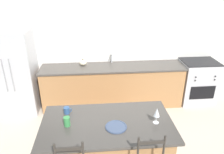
{
  "coord_description": "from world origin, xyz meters",
  "views": [
    {
      "loc": [
        -0.39,
        -3.91,
        2.63
      ],
      "look_at": [
        -0.1,
        -0.61,
        1.11
      ],
      "focal_mm": 35.0,
      "sensor_mm": 36.0,
      "label": 1
    }
  ],
  "objects_px": {
    "wine_glass": "(157,113)",
    "tumbler_cup": "(67,121)",
    "refrigerator": "(15,72)",
    "pumpkin_decoration": "(83,63)",
    "coffee_mug": "(67,110)",
    "dinner_plate": "(116,127)",
    "oven_range": "(197,81)"
  },
  "relations": [
    {
      "from": "oven_range",
      "to": "wine_glass",
      "type": "height_order",
      "value": "wine_glass"
    },
    {
      "from": "coffee_mug",
      "to": "pumpkin_decoration",
      "type": "distance_m",
      "value": 1.8
    },
    {
      "from": "refrigerator",
      "to": "coffee_mug",
      "type": "relative_size",
      "value": 15.38
    },
    {
      "from": "refrigerator",
      "to": "coffee_mug",
      "type": "xyz_separation_m",
      "value": [
        1.22,
        -1.65,
        0.09
      ]
    },
    {
      "from": "dinner_plate",
      "to": "pumpkin_decoration",
      "type": "bearing_deg",
      "value": 102.47
    },
    {
      "from": "coffee_mug",
      "to": "pumpkin_decoration",
      "type": "bearing_deg",
      "value": 84.74
    },
    {
      "from": "oven_range",
      "to": "dinner_plate",
      "type": "xyz_separation_m",
      "value": [
        -2.06,
        -2.05,
        0.44
      ]
    },
    {
      "from": "wine_glass",
      "to": "tumbler_cup",
      "type": "bearing_deg",
      "value": 178.13
    },
    {
      "from": "wine_glass",
      "to": "tumbler_cup",
      "type": "xyz_separation_m",
      "value": [
        -1.14,
        0.04,
        -0.09
      ]
    },
    {
      "from": "refrigerator",
      "to": "dinner_plate",
      "type": "bearing_deg",
      "value": -47.34
    },
    {
      "from": "dinner_plate",
      "to": "coffee_mug",
      "type": "height_order",
      "value": "coffee_mug"
    },
    {
      "from": "dinner_plate",
      "to": "coffee_mug",
      "type": "bearing_deg",
      "value": 149.88
    },
    {
      "from": "dinner_plate",
      "to": "tumbler_cup",
      "type": "height_order",
      "value": "tumbler_cup"
    },
    {
      "from": "oven_range",
      "to": "dinner_plate",
      "type": "relative_size",
      "value": 3.55
    },
    {
      "from": "tumbler_cup",
      "to": "coffee_mug",
      "type": "bearing_deg",
      "value": 96.1
    },
    {
      "from": "wine_glass",
      "to": "coffee_mug",
      "type": "distance_m",
      "value": 1.22
    },
    {
      "from": "tumbler_cup",
      "to": "dinner_plate",
      "type": "bearing_deg",
      "value": -8.23
    },
    {
      "from": "wine_glass",
      "to": "coffee_mug",
      "type": "height_order",
      "value": "wine_glass"
    },
    {
      "from": "dinner_plate",
      "to": "pumpkin_decoration",
      "type": "height_order",
      "value": "pumpkin_decoration"
    },
    {
      "from": "dinner_plate",
      "to": "tumbler_cup",
      "type": "xyz_separation_m",
      "value": [
        -0.61,
        0.09,
        0.05
      ]
    },
    {
      "from": "oven_range",
      "to": "wine_glass",
      "type": "bearing_deg",
      "value": -127.57
    },
    {
      "from": "refrigerator",
      "to": "dinner_plate",
      "type": "distance_m",
      "value": 2.75
    },
    {
      "from": "oven_range",
      "to": "wine_glass",
      "type": "xyz_separation_m",
      "value": [
        -1.54,
        -2.0,
        0.58
      ]
    },
    {
      "from": "wine_glass",
      "to": "pumpkin_decoration",
      "type": "relative_size",
      "value": 1.42
    },
    {
      "from": "wine_glass",
      "to": "dinner_plate",
      "type": "bearing_deg",
      "value": -174.39
    },
    {
      "from": "coffee_mug",
      "to": "pumpkin_decoration",
      "type": "relative_size",
      "value": 0.75
    },
    {
      "from": "dinner_plate",
      "to": "wine_glass",
      "type": "bearing_deg",
      "value": 5.61
    },
    {
      "from": "refrigerator",
      "to": "pumpkin_decoration",
      "type": "xyz_separation_m",
      "value": [
        1.38,
        0.15,
        0.11
      ]
    },
    {
      "from": "oven_range",
      "to": "pumpkin_decoration",
      "type": "distance_m",
      "value": 2.59
    },
    {
      "from": "oven_range",
      "to": "tumbler_cup",
      "type": "bearing_deg",
      "value": -143.78
    },
    {
      "from": "pumpkin_decoration",
      "to": "coffee_mug",
      "type": "bearing_deg",
      "value": -95.26
    },
    {
      "from": "wine_glass",
      "to": "refrigerator",
      "type": "bearing_deg",
      "value": 140.5
    }
  ]
}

